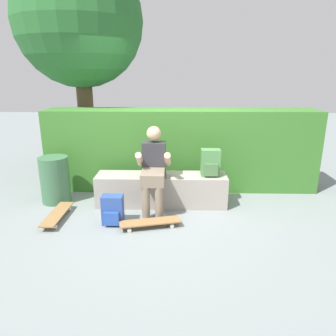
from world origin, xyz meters
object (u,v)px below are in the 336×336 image
trash_bin (55,180)px  person_skater (154,167)px  bench_main (161,190)px  skateboard_near_person (150,222)px  backpack_on_ground (113,210)px  backpack_on_bench (210,163)px  skateboard_beside_bench (57,214)px

trash_bin → person_skater: bearing=-10.4°
bench_main → skateboard_near_person: (-0.12, -0.77, -0.16)m
skateboard_near_person → trash_bin: bearing=151.3°
bench_main → skateboard_near_person: size_ratio=2.39×
bench_main → backpack_on_ground: (-0.62, -0.67, -0.04)m
backpack_on_ground → trash_bin: (-1.04, 0.75, 0.17)m
bench_main → person_skater: 0.49m
bench_main → backpack_on_bench: bearing=-0.7°
backpack_on_bench → trash_bin: bearing=178.0°
skateboard_beside_bench → trash_bin: (-0.24, 0.63, 0.29)m
person_skater → skateboard_beside_bench: person_skater is taller
bench_main → backpack_on_bench: size_ratio=4.93×
person_skater → skateboard_beside_bench: bearing=-165.4°
bench_main → skateboard_beside_bench: (-1.43, -0.56, -0.16)m
bench_main → person_skater: (-0.10, -0.22, 0.43)m
skateboard_beside_bench → backpack_on_bench: bearing=14.3°
skateboard_beside_bench → backpack_on_ground: bearing=-8.0°
backpack_on_ground → trash_bin: size_ratio=0.55×
skateboard_beside_bench → backpack_on_ground: (0.80, -0.11, 0.12)m
person_skater → skateboard_near_person: 0.82m
skateboard_beside_bench → backpack_on_bench: backpack_on_bench is taller
person_skater → backpack_on_ground: size_ratio=3.07×
person_skater → skateboard_near_person: person_skater is taller
backpack_on_bench → backpack_on_ground: size_ratio=1.00×
bench_main → backpack_on_ground: bearing=-132.8°
person_skater → trash_bin: (-1.56, 0.29, -0.31)m
backpack_on_bench → trash_bin: 2.42m
backpack_on_bench → backpack_on_ground: (-1.36, -0.66, -0.48)m
person_skater → skateboard_beside_bench: 1.49m
backpack_on_ground → person_skater: bearing=41.2°
skateboard_near_person → backpack_on_bench: bearing=41.9°
backpack_on_bench → trash_bin: size_ratio=0.55×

